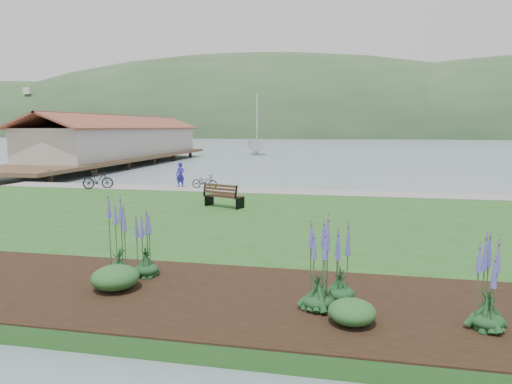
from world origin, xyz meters
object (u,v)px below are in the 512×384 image
bicycle_a (205,182)px  person (180,173)px  park_bench (223,195)px  sailboat (257,155)px

bicycle_a → person: bearing=88.7°
park_bench → person: size_ratio=1.10×
bicycle_a → sailboat: sailboat is taller
person → bicycle_a: size_ratio=1.09×
bicycle_a → sailboat: bearing=15.9°
park_bench → person: bearing=146.1°
bicycle_a → sailboat: size_ratio=0.06×
person → sailboat: bearing=99.6°
bicycle_a → sailboat: 41.50m
person → bicycle_a: bearing=-5.4°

